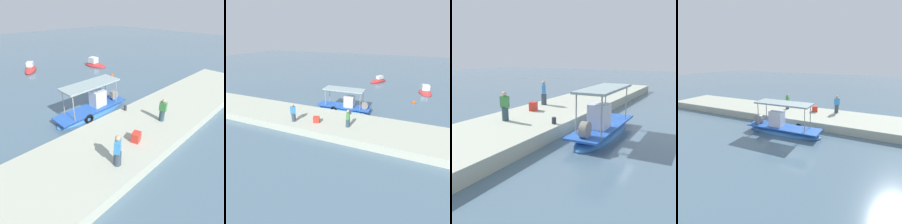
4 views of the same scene
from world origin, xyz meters
TOP-DOWN VIEW (x-y plane):
  - ground_plane at (0.00, 0.00)m, footprint 120.00×120.00m
  - dock_quay at (0.00, -4.39)m, footprint 36.00×5.12m
  - main_fishing_boat at (1.35, -0.03)m, footprint 6.50×1.92m
  - fisherman_near_bollard at (3.46, -5.00)m, footprint 0.42×0.50m
  - fisherman_by_crate at (-1.69, -5.84)m, footprint 0.56×0.54m
  - mooring_bollard at (2.72, -2.26)m, footprint 0.24×0.24m
  - cargo_crate at (0.42, -5.27)m, footprint 0.69×0.62m
  - marker_buoy at (8.88, 5.66)m, footprint 0.46×0.46m
  - moored_boat_near at (2.47, 14.92)m, footprint 3.10×3.83m
  - moored_boat_mid at (10.32, 10.83)m, footprint 2.32×3.89m

SIDE VIEW (x-z plane):
  - ground_plane at x=0.00m, z-range 0.00..0.00m
  - marker_buoy at x=8.88m, z-range -0.14..0.32m
  - moored_boat_mid at x=10.32m, z-range -0.52..0.94m
  - moored_boat_near at x=2.47m, z-range -0.46..0.91m
  - dock_quay at x=0.00m, z-range 0.00..0.69m
  - main_fishing_boat at x=1.35m, z-range -1.06..1.91m
  - mooring_bollard at x=2.72m, z-range 0.69..1.05m
  - cargo_crate at x=0.42m, z-range 0.69..1.27m
  - fisherman_near_bollard at x=3.46m, z-range 0.62..2.26m
  - fisherman_by_crate at x=-1.69m, z-range 0.61..2.37m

